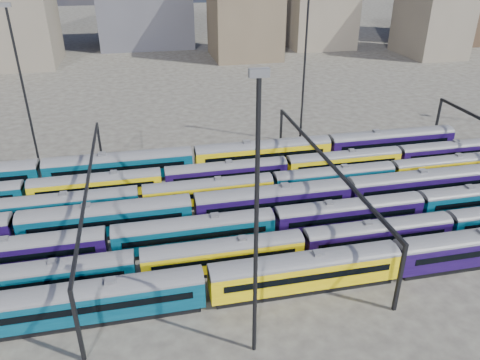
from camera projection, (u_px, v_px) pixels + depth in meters
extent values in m
plane|color=#3B3832|center=(251.00, 218.00, 62.65)|extent=(500.00, 500.00, 0.00)
cube|color=black|center=(102.00, 315.00, 45.90)|extent=(19.21, 2.49, 0.71)
cube|color=#043449|center=(100.00, 301.00, 45.07)|extent=(20.22, 2.93, 2.93)
cylinder|color=#4C4C51|center=(97.00, 289.00, 44.41)|extent=(20.22, 2.93, 2.93)
cube|color=black|center=(98.00, 309.00, 43.62)|extent=(17.79, 0.06, 0.76)
cube|color=black|center=(100.00, 288.00, 46.21)|extent=(17.79, 0.06, 0.76)
cube|color=slate|center=(96.00, 282.00, 44.05)|extent=(1.01, 0.91, 0.35)
cube|color=black|center=(303.00, 286.00, 49.84)|extent=(19.21, 2.49, 0.71)
cube|color=#D1AF08|center=(305.00, 272.00, 49.01)|extent=(20.22, 2.93, 2.93)
cylinder|color=#4C4C51|center=(305.00, 261.00, 48.34)|extent=(20.22, 2.93, 2.93)
cube|color=black|center=(310.00, 278.00, 47.56)|extent=(17.79, 0.06, 0.76)
cube|color=black|center=(300.00, 261.00, 50.14)|extent=(17.79, 0.06, 0.76)
cube|color=slate|center=(306.00, 255.00, 47.99)|extent=(1.01, 0.91, 0.35)
cube|color=black|center=(475.00, 261.00, 53.77)|extent=(19.21, 2.49, 0.71)
cube|color=#140734|center=(479.00, 248.00, 52.95)|extent=(20.22, 2.93, 2.93)
cube|color=black|center=(471.00, 238.00, 54.08)|extent=(17.79, 0.06, 0.76)
cube|color=black|center=(50.00, 290.00, 49.21)|extent=(17.14, 2.22, 0.63)
cube|color=#043449|center=(47.00, 278.00, 48.48)|extent=(18.04, 2.62, 2.62)
cylinder|color=#4C4C51|center=(44.00, 268.00, 47.88)|extent=(18.04, 2.62, 2.62)
cube|color=black|center=(44.00, 284.00, 47.18)|extent=(15.87, 0.06, 0.68)
cube|color=black|center=(48.00, 268.00, 49.49)|extent=(15.87, 0.06, 0.68)
cube|color=slate|center=(43.00, 263.00, 47.56)|extent=(0.90, 0.81, 0.32)
cube|color=black|center=(223.00, 267.00, 52.74)|extent=(17.14, 2.22, 0.63)
cube|color=#D1AF08|center=(223.00, 255.00, 52.00)|extent=(18.04, 2.62, 2.62)
cylinder|color=#4C4C51|center=(223.00, 246.00, 51.41)|extent=(18.04, 2.62, 2.62)
cube|color=black|center=(225.00, 260.00, 50.70)|extent=(15.87, 0.06, 0.68)
cube|color=black|center=(221.00, 246.00, 53.01)|extent=(15.87, 0.06, 0.68)
cube|color=slate|center=(223.00, 240.00, 51.09)|extent=(0.90, 0.81, 0.32)
cube|color=black|center=(376.00, 247.00, 56.26)|extent=(17.14, 2.22, 0.63)
cube|color=#140734|center=(377.00, 236.00, 55.52)|extent=(18.04, 2.62, 2.62)
cylinder|color=#4C4C51|center=(379.00, 226.00, 54.93)|extent=(18.04, 2.62, 2.62)
cube|color=black|center=(383.00, 240.00, 54.23)|extent=(15.87, 0.06, 0.68)
cube|color=black|center=(373.00, 227.00, 56.54)|extent=(15.87, 0.06, 0.68)
cube|color=slate|center=(380.00, 221.00, 54.61)|extent=(0.90, 0.81, 0.32)
cube|color=black|center=(21.00, 266.00, 52.85)|extent=(18.21, 2.36, 0.67)
cube|color=#140734|center=(18.00, 254.00, 52.07)|extent=(19.17, 2.78, 2.78)
cylinder|color=#4C4C51|center=(15.00, 243.00, 51.44)|extent=(19.17, 2.78, 2.78)
cube|color=black|center=(15.00, 259.00, 50.69)|extent=(16.87, 0.06, 0.72)
cube|color=black|center=(20.00, 244.00, 53.15)|extent=(16.87, 0.06, 0.72)
cube|color=slate|center=(14.00, 238.00, 51.10)|extent=(0.96, 0.86, 0.34)
cube|color=black|center=(195.00, 245.00, 56.59)|extent=(18.21, 2.36, 0.67)
cube|color=#043449|center=(194.00, 233.00, 55.81)|extent=(19.17, 2.78, 2.78)
cylinder|color=#4C4C51|center=(194.00, 223.00, 55.18)|extent=(19.17, 2.78, 2.78)
cube|color=black|center=(196.00, 237.00, 54.43)|extent=(16.87, 0.06, 0.72)
cube|color=black|center=(193.00, 224.00, 56.89)|extent=(16.87, 0.06, 0.72)
cube|color=slate|center=(194.00, 218.00, 54.84)|extent=(0.96, 0.86, 0.34)
cube|color=black|center=(347.00, 226.00, 60.33)|extent=(18.21, 2.36, 0.67)
cube|color=#140734|center=(349.00, 215.00, 59.55)|extent=(19.17, 2.78, 2.78)
cylinder|color=#4C4C51|center=(350.00, 205.00, 58.92)|extent=(19.17, 2.78, 2.78)
cube|color=black|center=(354.00, 218.00, 58.17)|extent=(16.87, 0.06, 0.72)
cube|color=black|center=(344.00, 207.00, 60.62)|extent=(16.87, 0.06, 0.72)
cube|color=slate|center=(350.00, 200.00, 58.58)|extent=(0.96, 0.86, 0.34)
cube|color=black|center=(478.00, 192.00, 64.36)|extent=(16.87, 0.06, 0.72)
cube|color=black|center=(109.00, 232.00, 59.00)|extent=(19.76, 2.56, 0.73)
cube|color=#043449|center=(107.00, 220.00, 58.15)|extent=(20.80, 3.02, 3.02)
cylinder|color=#4C4C51|center=(106.00, 209.00, 57.46)|extent=(20.80, 3.02, 3.02)
cube|color=black|center=(107.00, 224.00, 56.65)|extent=(18.31, 0.06, 0.78)
cube|color=black|center=(107.00, 211.00, 59.31)|extent=(18.31, 0.06, 0.78)
cube|color=slate|center=(105.00, 204.00, 57.10)|extent=(1.04, 0.94, 0.36)
cube|color=black|center=(272.00, 214.00, 63.04)|extent=(19.76, 2.56, 0.73)
cube|color=#140734|center=(273.00, 202.00, 62.19)|extent=(20.80, 3.02, 3.02)
cylinder|color=#4C4C51|center=(273.00, 192.00, 61.51)|extent=(20.80, 3.02, 3.02)
cube|color=black|center=(276.00, 205.00, 60.70)|extent=(18.31, 0.06, 0.78)
cube|color=black|center=(270.00, 194.00, 63.36)|extent=(18.31, 0.06, 0.78)
cube|color=slate|center=(273.00, 186.00, 61.14)|extent=(1.04, 0.94, 0.36)
cube|color=black|center=(416.00, 197.00, 67.09)|extent=(19.76, 2.56, 0.73)
cube|color=#140734|center=(418.00, 186.00, 66.24)|extent=(20.80, 3.02, 3.02)
cylinder|color=#4C4C51|center=(420.00, 176.00, 65.56)|extent=(20.80, 3.02, 3.02)
cube|color=black|center=(425.00, 188.00, 64.75)|extent=(18.31, 0.06, 0.78)
cube|color=black|center=(413.00, 179.00, 67.41)|extent=(18.31, 0.06, 0.78)
cube|color=slate|center=(421.00, 171.00, 65.19)|extent=(1.04, 0.94, 0.36)
cube|color=black|center=(71.00, 217.00, 62.40)|extent=(17.12, 2.22, 0.63)
cube|color=#043449|center=(69.00, 206.00, 61.67)|extent=(18.02, 2.61, 2.61)
cylinder|color=#4C4C51|center=(67.00, 198.00, 61.07)|extent=(18.02, 2.61, 2.61)
cube|color=black|center=(68.00, 209.00, 60.37)|extent=(15.85, 0.06, 0.68)
cube|color=black|center=(70.00, 199.00, 62.68)|extent=(15.85, 0.06, 0.68)
cube|color=slate|center=(67.00, 193.00, 60.76)|extent=(0.90, 0.81, 0.32)
cube|color=black|center=(209.00, 202.00, 65.92)|extent=(17.12, 2.22, 0.63)
cube|color=#D1AF08|center=(209.00, 192.00, 65.19)|extent=(18.02, 2.61, 2.61)
cylinder|color=#4C4C51|center=(208.00, 184.00, 64.59)|extent=(18.02, 2.61, 2.61)
cube|color=black|center=(210.00, 195.00, 63.89)|extent=(15.85, 0.06, 0.68)
cube|color=black|center=(207.00, 186.00, 66.20)|extent=(15.85, 0.06, 0.68)
cube|color=slate|center=(208.00, 179.00, 64.28)|extent=(0.90, 0.81, 0.32)
cube|color=black|center=(333.00, 189.00, 69.45)|extent=(17.12, 2.22, 0.63)
cube|color=#043449|center=(334.00, 179.00, 68.71)|extent=(18.02, 2.61, 2.61)
cylinder|color=#4C4C51|center=(335.00, 171.00, 68.12)|extent=(18.02, 2.61, 2.61)
cube|color=black|center=(337.00, 181.00, 67.41)|extent=(15.85, 0.06, 0.68)
cube|color=black|center=(330.00, 173.00, 69.72)|extent=(15.85, 0.06, 0.68)
cube|color=slate|center=(335.00, 167.00, 67.80)|extent=(0.90, 0.81, 0.32)
cube|color=black|center=(445.00, 177.00, 72.97)|extent=(17.12, 2.22, 0.63)
cube|color=#D1AF08|center=(447.00, 168.00, 72.23)|extent=(18.02, 2.61, 2.61)
cylinder|color=#4C4C51|center=(448.00, 160.00, 71.64)|extent=(18.02, 2.61, 2.61)
cube|color=black|center=(452.00, 170.00, 70.93)|extent=(15.85, 0.06, 0.68)
cube|color=black|center=(442.00, 162.00, 73.24)|extent=(15.85, 0.06, 0.68)
cube|color=slate|center=(449.00, 156.00, 71.32)|extent=(0.90, 0.81, 0.32)
cube|color=black|center=(98.00, 197.00, 67.37)|extent=(17.34, 2.25, 0.64)
cube|color=#D1AF08|center=(97.00, 186.00, 66.62)|extent=(18.25, 2.65, 2.65)
cylinder|color=#4C4C51|center=(95.00, 178.00, 66.02)|extent=(18.25, 2.65, 2.65)
cube|color=black|center=(96.00, 189.00, 65.31)|extent=(16.06, 0.06, 0.68)
cube|color=black|center=(97.00, 180.00, 67.65)|extent=(16.06, 0.06, 0.68)
cube|color=slate|center=(95.00, 174.00, 65.70)|extent=(0.91, 0.82, 0.32)
cube|color=black|center=(227.00, 184.00, 70.93)|extent=(17.34, 2.25, 0.64)
cube|color=#140734|center=(226.00, 174.00, 70.19)|extent=(18.25, 2.65, 2.65)
cylinder|color=#4C4C51|center=(226.00, 166.00, 69.59)|extent=(18.25, 2.65, 2.65)
cube|color=black|center=(228.00, 176.00, 68.88)|extent=(16.06, 0.06, 0.68)
cube|color=black|center=(225.00, 168.00, 71.21)|extent=(16.06, 0.06, 0.68)
cube|color=slate|center=(226.00, 162.00, 69.27)|extent=(0.91, 0.82, 0.32)
cube|color=black|center=(343.00, 172.00, 74.50)|extent=(17.34, 2.25, 0.64)
cube|color=#D1AF08|center=(344.00, 163.00, 73.75)|extent=(18.25, 2.65, 2.65)
cylinder|color=#4C4C51|center=(344.00, 155.00, 73.15)|extent=(18.25, 2.65, 2.65)
cube|color=black|center=(347.00, 165.00, 72.44)|extent=(16.06, 0.06, 0.68)
cube|color=black|center=(340.00, 158.00, 74.78)|extent=(16.06, 0.06, 0.68)
cube|color=slate|center=(345.00, 151.00, 72.83)|extent=(0.91, 0.82, 0.32)
cube|color=black|center=(448.00, 162.00, 78.06)|extent=(17.34, 2.25, 0.64)
cube|color=#140734|center=(450.00, 153.00, 77.32)|extent=(18.25, 2.65, 2.65)
cylinder|color=#4C4C51|center=(452.00, 145.00, 76.72)|extent=(18.25, 2.65, 2.65)
cube|color=black|center=(455.00, 154.00, 76.00)|extent=(16.06, 0.06, 0.68)
cube|color=black|center=(446.00, 148.00, 78.34)|extent=(16.06, 0.06, 0.68)
cube|color=slate|center=(453.00, 141.00, 76.40)|extent=(0.91, 0.82, 0.32)
cube|color=black|center=(121.00, 179.00, 72.31)|extent=(20.90, 2.71, 0.77)
cube|color=#043449|center=(120.00, 167.00, 71.41)|extent=(22.00, 3.19, 3.19)
cylinder|color=#4C4C51|center=(119.00, 158.00, 70.68)|extent=(22.00, 3.19, 3.19)
cube|color=black|center=(120.00, 169.00, 69.83)|extent=(19.36, 0.06, 0.82)
cube|color=black|center=(120.00, 161.00, 72.64)|extent=(19.36, 0.06, 0.82)
cube|color=slate|center=(118.00, 152.00, 70.30)|extent=(1.10, 0.99, 0.38)
cube|color=black|center=(263.00, 165.00, 76.58)|extent=(20.90, 2.71, 0.77)
cube|color=#D1AF08|center=(263.00, 154.00, 75.68)|extent=(22.00, 3.19, 3.19)
cylinder|color=#4C4C51|center=(263.00, 145.00, 74.96)|extent=(22.00, 3.19, 3.19)
cube|color=black|center=(266.00, 156.00, 74.10)|extent=(19.36, 0.06, 0.82)
cube|color=black|center=(260.00, 148.00, 76.91)|extent=(19.36, 0.06, 0.82)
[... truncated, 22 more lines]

